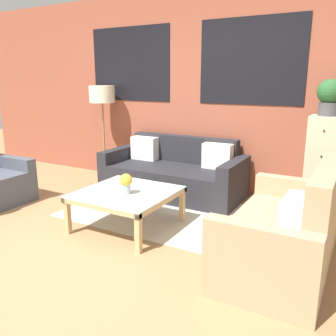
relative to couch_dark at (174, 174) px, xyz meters
The scene contains 10 objects.
ground_plane 1.97m from the couch_dark, 92.01° to the right, with size 16.00×16.00×0.00m, color #9E754C.
wall_back_brick 1.23m from the couch_dark, 97.96° to the left, with size 8.40×0.09×2.80m.
rug 0.78m from the couch_dark, 80.62° to the right, with size 2.02×1.51×0.00m.
couch_dark is the anchor object (origin of this frame).
settee_vintage 2.26m from the couch_dark, 36.92° to the right, with size 0.80×1.48×0.92m.
coffee_table 1.30m from the couch_dark, 84.73° to the right, with size 0.96×0.96×0.41m.
floor_lamp 1.69m from the couch_dark, behind, with size 0.40×0.40×1.48m.
drawer_cabinet 1.92m from the couch_dark, ahead, with size 0.36×0.38×1.17m.
potted_plant 2.19m from the couch_dark, ahead, with size 0.28×0.28×0.41m.
flower_vase 1.39m from the couch_dark, 83.08° to the right, with size 0.13×0.13×0.22m.
Camera 1 is at (2.36, -2.30, 1.58)m, focal length 38.00 mm.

